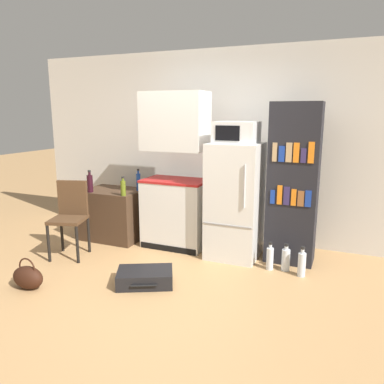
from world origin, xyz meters
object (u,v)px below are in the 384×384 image
at_px(water_bottle_front, 270,258).
at_px(water_bottle_middle, 302,264).
at_px(chair, 70,211).
at_px(bottle_wine_dark, 90,183).
at_px(bottle_olive_oil, 123,188).
at_px(suitcase_large_flat, 145,277).
at_px(handbag, 28,277).
at_px(water_bottle_back, 286,259).
at_px(kitchen_hutch, 175,177).
at_px(side_table, 114,214).
at_px(refrigerator, 235,201).
at_px(bookshelf, 293,184).
at_px(bottle_blue_soda, 138,182).
at_px(microwave, 237,132).

xyz_separation_m(water_bottle_front, water_bottle_middle, (0.36, -0.05, 0.01)).
height_order(chair, water_bottle_front, chair).
bearing_deg(bottle_wine_dark, bottle_olive_oil, -1.39).
relative_size(suitcase_large_flat, handbag, 1.90).
bearing_deg(water_bottle_back, bottle_olive_oil, -178.52).
xyz_separation_m(kitchen_hutch, bottle_olive_oil, (-0.61, -0.32, -0.14)).
relative_size(handbag, water_bottle_front, 1.08).
relative_size(kitchen_hutch, suitcase_large_flat, 3.00).
bearing_deg(side_table, bottle_olive_oil, -37.17).
xyz_separation_m(refrigerator, water_bottle_back, (0.69, -0.21, -0.58)).
distance_m(chair, water_bottle_middle, 2.87).
relative_size(bookshelf, water_bottle_front, 5.73).
bearing_deg(kitchen_hutch, water_bottle_middle, -11.77).
distance_m(kitchen_hutch, handbag, 2.13).
distance_m(kitchen_hutch, refrigerator, 0.87).
bearing_deg(chair, bottle_wine_dark, 81.91).
relative_size(refrigerator, bottle_blue_soda, 4.62).
height_order(kitchen_hutch, water_bottle_front, kitchen_hutch).
height_order(refrigerator, bottle_olive_oil, refrigerator).
relative_size(side_table, bottle_blue_soda, 2.70).
relative_size(side_table, water_bottle_front, 2.51).
bearing_deg(bottle_blue_soda, handbag, -98.40).
distance_m(bookshelf, water_bottle_middle, 0.94).
distance_m(suitcase_large_flat, water_bottle_front, 1.46).
bearing_deg(bookshelf, kitchen_hutch, -177.52).
xyz_separation_m(bottle_blue_soda, suitcase_large_flat, (0.80, -1.25, -0.76)).
relative_size(refrigerator, bottle_olive_oil, 5.63).
bearing_deg(water_bottle_back, side_table, 175.23).
distance_m(kitchen_hutch, water_bottle_front, 1.61).
bearing_deg(bottle_olive_oil, water_bottle_front, 0.27).
relative_size(refrigerator, water_bottle_middle, 4.12).
height_order(bottle_olive_oil, water_bottle_middle, bottle_olive_oil).
bearing_deg(bottle_wine_dark, bookshelf, 7.91).
distance_m(side_table, suitcase_large_flat, 1.67).
xyz_separation_m(microwave, bottle_wine_dark, (-2.00, -0.26, -0.72)).
height_order(bookshelf, water_bottle_middle, bookshelf).
bearing_deg(chair, handbag, -93.54).
xyz_separation_m(bottle_wine_dark, bottle_blue_soda, (0.57, 0.35, 0.00)).
relative_size(bottle_blue_soda, water_bottle_front, 0.93).
height_order(bottle_wine_dark, bottle_blue_soda, bottle_blue_soda).
distance_m(refrigerator, chair, 2.07).
bearing_deg(microwave, suitcase_large_flat, -118.49).
bearing_deg(handbag, suitcase_large_flat, 27.42).
xyz_separation_m(bottle_wine_dark, water_bottle_front, (2.51, -0.00, -0.70)).
bearing_deg(handbag, water_bottle_middle, 28.68).
bearing_deg(refrigerator, suitcase_large_flat, -118.47).
relative_size(kitchen_hutch, water_bottle_front, 6.14).
bearing_deg(bottle_wine_dark, handbag, -78.44).
xyz_separation_m(microwave, bottle_olive_oil, (-1.45, -0.27, -0.74)).
bearing_deg(bookshelf, water_bottle_back, -88.43).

